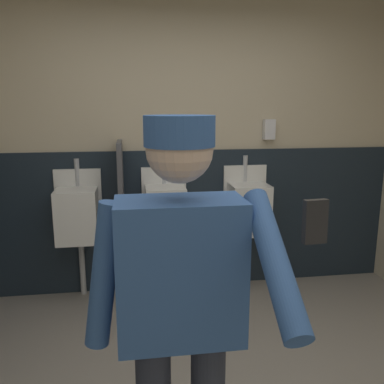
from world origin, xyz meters
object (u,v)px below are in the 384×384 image
(urinal_left, at_px, (78,214))
(urinal_right, at_px, (248,208))
(cell_phone, at_px, (315,222))
(person, at_px, (181,294))
(soap_dispenser, at_px, (269,129))
(urinal_middle, at_px, (165,211))

(urinal_left, height_order, urinal_right, same)
(cell_phone, bearing_deg, person, 113.39)
(urinal_left, distance_m, urinal_right, 1.50)
(soap_dispenser, bearing_deg, urinal_right, -150.84)
(urinal_middle, bearing_deg, cell_phone, -86.27)
(urinal_left, distance_m, soap_dispenser, 1.85)
(urinal_middle, xyz_separation_m, cell_phone, (0.17, -2.53, 0.63))
(cell_phone, distance_m, soap_dispenser, 2.77)
(urinal_left, distance_m, cell_phone, 2.77)
(urinal_middle, bearing_deg, urinal_left, 180.00)
(urinal_left, height_order, cell_phone, cell_phone)
(urinal_middle, relative_size, person, 0.75)
(urinal_left, xyz_separation_m, person, (0.64, -2.03, 0.21))
(cell_phone, bearing_deg, urinal_left, 104.60)
(urinal_right, xyz_separation_m, person, (-0.86, -2.03, 0.21))
(soap_dispenser, bearing_deg, urinal_left, -176.01)
(person, bearing_deg, urinal_right, 67.09)
(urinal_left, height_order, urinal_middle, same)
(urinal_left, bearing_deg, person, -72.50)
(urinal_left, distance_m, person, 2.14)
(person, xyz_separation_m, cell_phone, (0.27, -0.50, 0.42))
(urinal_right, distance_m, person, 2.22)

